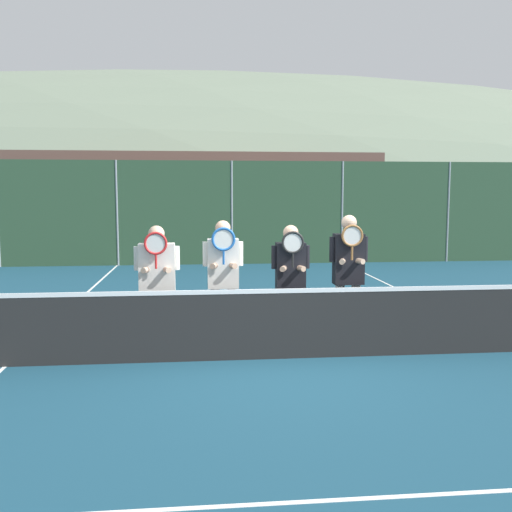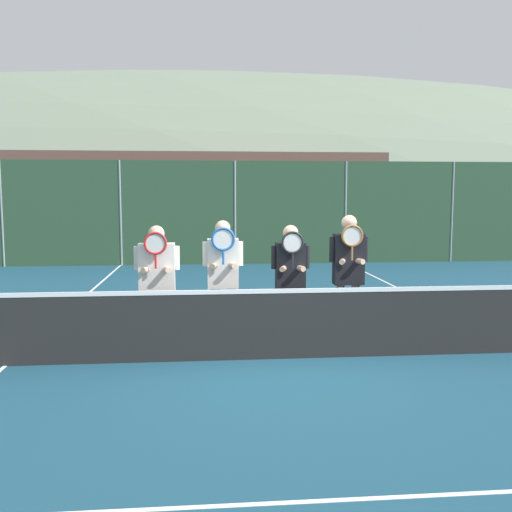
{
  "view_description": "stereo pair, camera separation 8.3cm",
  "coord_description": "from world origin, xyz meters",
  "px_view_note": "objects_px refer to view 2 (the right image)",
  "views": [
    {
      "loc": [
        -1.04,
        -7.26,
        2.18
      ],
      "look_at": [
        -0.22,
        0.76,
        1.29
      ],
      "focal_mm": 40.0,
      "sensor_mm": 36.0,
      "label": 1
    },
    {
      "loc": [
        -0.96,
        -7.27,
        2.18
      ],
      "look_at": [
        -0.22,
        0.76,
        1.29
      ],
      "focal_mm": 40.0,
      "sensor_mm": 36.0,
      "label": 2
    }
  ],
  "objects_px": {
    "player_rightmost": "(348,270)",
    "car_center": "(332,227)",
    "car_left_of_center": "(209,227)",
    "player_leftmost": "(157,276)",
    "car_right_of_center": "(453,227)",
    "player_center_left": "(223,273)",
    "player_center_right": "(290,276)",
    "car_far_left": "(81,228)"
  },
  "relations": [
    {
      "from": "player_leftmost",
      "to": "car_center",
      "type": "relative_size",
      "value": 0.42
    },
    {
      "from": "player_rightmost",
      "to": "car_left_of_center",
      "type": "height_order",
      "value": "car_left_of_center"
    },
    {
      "from": "player_center_left",
      "to": "car_right_of_center",
      "type": "bearing_deg",
      "value": 54.46
    },
    {
      "from": "player_rightmost",
      "to": "car_center",
      "type": "xyz_separation_m",
      "value": [
        2.69,
        12.78,
        -0.17
      ]
    },
    {
      "from": "player_center_left",
      "to": "player_center_right",
      "type": "relative_size",
      "value": 1.04
    },
    {
      "from": "car_center",
      "to": "car_left_of_center",
      "type": "bearing_deg",
      "value": -178.56
    },
    {
      "from": "player_leftmost",
      "to": "car_right_of_center",
      "type": "xyz_separation_m",
      "value": [
        9.94,
        12.67,
        -0.14
      ]
    },
    {
      "from": "player_leftmost",
      "to": "car_far_left",
      "type": "relative_size",
      "value": 0.42
    },
    {
      "from": "car_far_left",
      "to": "car_left_of_center",
      "type": "xyz_separation_m",
      "value": [
        4.55,
        -0.29,
        0.03
      ]
    },
    {
      "from": "player_rightmost",
      "to": "car_left_of_center",
      "type": "bearing_deg",
      "value": 98.21
    },
    {
      "from": "car_center",
      "to": "player_center_right",
      "type": "bearing_deg",
      "value": -105.38
    },
    {
      "from": "player_center_right",
      "to": "car_right_of_center",
      "type": "bearing_deg",
      "value": 57.49
    },
    {
      "from": "player_center_right",
      "to": "car_far_left",
      "type": "bearing_deg",
      "value": 113.19
    },
    {
      "from": "player_rightmost",
      "to": "car_right_of_center",
      "type": "distance_m",
      "value": 14.64
    },
    {
      "from": "car_far_left",
      "to": "car_left_of_center",
      "type": "distance_m",
      "value": 4.56
    },
    {
      "from": "car_left_of_center",
      "to": "car_right_of_center",
      "type": "distance_m",
      "value": 9.1
    },
    {
      "from": "player_rightmost",
      "to": "car_center",
      "type": "bearing_deg",
      "value": 78.11
    },
    {
      "from": "player_leftmost",
      "to": "car_right_of_center",
      "type": "distance_m",
      "value": 16.11
    },
    {
      "from": "player_rightmost",
      "to": "car_right_of_center",
      "type": "xyz_separation_m",
      "value": [
        7.27,
        12.7,
        -0.2
      ]
    },
    {
      "from": "player_center_left",
      "to": "car_center",
      "type": "relative_size",
      "value": 0.44
    },
    {
      "from": "player_leftmost",
      "to": "car_far_left",
      "type": "distance_m",
      "value": 13.46
    },
    {
      "from": "player_center_left",
      "to": "player_rightmost",
      "type": "bearing_deg",
      "value": -1.8
    },
    {
      "from": "car_left_of_center",
      "to": "car_right_of_center",
      "type": "height_order",
      "value": "car_left_of_center"
    },
    {
      "from": "player_rightmost",
      "to": "car_far_left",
      "type": "bearing_deg",
      "value": 116.2
    },
    {
      "from": "player_leftmost",
      "to": "car_far_left",
      "type": "xyz_separation_m",
      "value": [
        -3.71,
        12.94,
        -0.12
      ]
    },
    {
      "from": "car_left_of_center",
      "to": "player_rightmost",
      "type": "bearing_deg",
      "value": -81.79
    },
    {
      "from": "player_center_right",
      "to": "car_right_of_center",
      "type": "xyz_separation_m",
      "value": [
        8.1,
        12.71,
        -0.12
      ]
    },
    {
      "from": "player_rightmost",
      "to": "car_right_of_center",
      "type": "height_order",
      "value": "player_rightmost"
    },
    {
      "from": "player_center_right",
      "to": "car_right_of_center",
      "type": "distance_m",
      "value": 15.07
    },
    {
      "from": "car_left_of_center",
      "to": "car_center",
      "type": "relative_size",
      "value": 0.99
    },
    {
      "from": "player_leftmost",
      "to": "car_left_of_center",
      "type": "relative_size",
      "value": 0.43
    },
    {
      "from": "player_center_left",
      "to": "car_right_of_center",
      "type": "height_order",
      "value": "player_center_left"
    },
    {
      "from": "player_leftmost",
      "to": "car_center",
      "type": "height_order",
      "value": "car_center"
    },
    {
      "from": "player_center_left",
      "to": "car_center",
      "type": "height_order",
      "value": "car_center"
    },
    {
      "from": "player_rightmost",
      "to": "car_center",
      "type": "distance_m",
      "value": 13.07
    },
    {
      "from": "car_right_of_center",
      "to": "player_rightmost",
      "type": "bearing_deg",
      "value": -119.79
    },
    {
      "from": "car_right_of_center",
      "to": "player_center_right",
      "type": "bearing_deg",
      "value": -122.51
    },
    {
      "from": "player_center_left",
      "to": "player_center_right",
      "type": "distance_m",
      "value": 0.94
    },
    {
      "from": "player_leftmost",
      "to": "player_center_right",
      "type": "height_order",
      "value": "player_leftmost"
    },
    {
      "from": "player_center_left",
      "to": "car_far_left",
      "type": "bearing_deg",
      "value": 109.68
    },
    {
      "from": "player_center_right",
      "to": "car_left_of_center",
      "type": "height_order",
      "value": "car_left_of_center"
    },
    {
      "from": "car_left_of_center",
      "to": "player_leftmost",
      "type": "bearing_deg",
      "value": -93.79
    }
  ]
}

